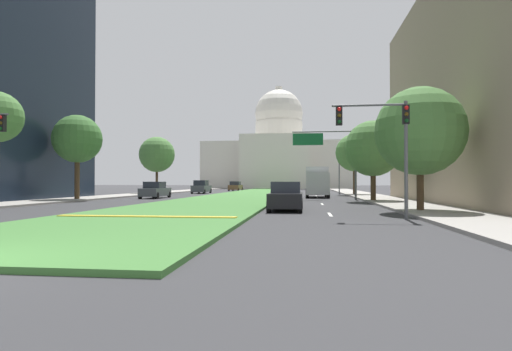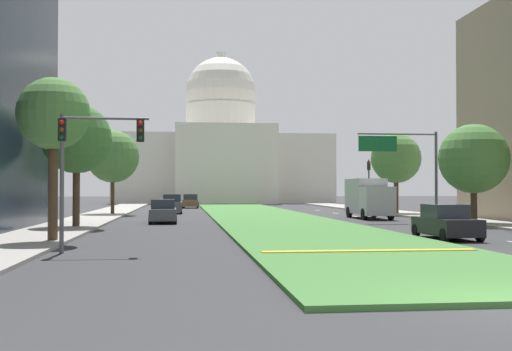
% 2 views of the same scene
% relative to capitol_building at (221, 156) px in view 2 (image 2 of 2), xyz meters
% --- Properties ---
extents(ground_plane, '(260.00, 260.00, 0.00)m').
position_rel_capitol_building_xyz_m(ground_plane, '(0.00, -48.56, -8.15)').
color(ground_plane, '#333335').
extents(grass_median, '(8.82, 88.89, 0.14)m').
position_rel_capitol_building_xyz_m(grass_median, '(0.00, -53.50, -8.08)').
color(grass_median, '#427A38').
rests_on(grass_median, ground_plane).
extents(median_curb_nose, '(7.93, 0.50, 0.04)m').
position_rel_capitol_building_xyz_m(median_curb_nose, '(0.00, -87.76, -7.99)').
color(median_curb_nose, gold).
rests_on(median_curb_nose, grass_median).
extents(lane_dashes_right, '(0.16, 66.73, 0.01)m').
position_rel_capitol_building_xyz_m(lane_dashes_right, '(8.06, -55.45, -8.14)').
color(lane_dashes_right, silver).
rests_on(lane_dashes_right, ground_plane).
extents(sidewalk_left, '(4.00, 88.89, 0.15)m').
position_rel_capitol_building_xyz_m(sidewalk_left, '(-13.71, -58.43, -8.07)').
color(sidewalk_left, '#9E9991').
rests_on(sidewalk_left, ground_plane).
extents(sidewalk_right, '(4.00, 88.89, 0.15)m').
position_rel_capitol_building_xyz_m(sidewalk_right, '(13.71, -58.43, -8.07)').
color(sidewalk_right, '#9E9991').
rests_on(sidewalk_right, ground_plane).
extents(capitol_building, '(35.46, 28.70, 26.35)m').
position_rel_capitol_building_xyz_m(capitol_building, '(0.00, 0.00, 0.00)').
color(capitol_building, silver).
rests_on(capitol_building, ground_plane).
extents(traffic_light_near_left, '(3.34, 0.35, 5.20)m').
position_rel_capitol_building_xyz_m(traffic_light_near_left, '(-10.37, -85.84, -4.35)').
color(traffic_light_near_left, '#515456').
rests_on(traffic_light_near_left, ground_plane).
extents(traffic_light_far_right, '(0.28, 0.35, 5.20)m').
position_rel_capitol_building_xyz_m(traffic_light_far_right, '(11.21, -50.62, -4.83)').
color(traffic_light_far_right, '#515456').
rests_on(traffic_light_far_right, ground_plane).
extents(overhead_guide_sign, '(5.90, 0.20, 6.50)m').
position_rel_capitol_building_xyz_m(overhead_guide_sign, '(9.19, -66.45, -3.48)').
color(overhead_guide_sign, '#515456').
rests_on(overhead_guide_sign, ground_plane).
extents(street_tree_left_near, '(3.20, 3.20, 7.33)m').
position_rel_capitol_building_xyz_m(street_tree_left_near, '(-12.42, -81.30, -2.50)').
color(street_tree_left_near, '#4C3823').
rests_on(street_tree_left_near, ground_plane).
extents(street_tree_left_mid, '(4.21, 4.21, 7.52)m').
position_rel_capitol_building_xyz_m(street_tree_left_mid, '(-13.09, -71.01, -2.76)').
color(street_tree_left_mid, '#4C3823').
rests_on(street_tree_left_mid, ground_plane).
extents(street_tree_right_mid, '(4.59, 4.59, 6.67)m').
position_rel_capitol_building_xyz_m(street_tree_right_mid, '(12.34, -70.39, -3.78)').
color(street_tree_right_mid, '#4C3823').
rests_on(street_tree_right_mid, ground_plane).
extents(street_tree_left_far, '(4.75, 4.75, 7.68)m').
position_rel_capitol_building_xyz_m(street_tree_left_far, '(-12.98, -51.97, -2.86)').
color(street_tree_left_far, '#4C3823').
rests_on(street_tree_left_far, ground_plane).
extents(street_tree_right_far, '(4.60, 4.60, 7.49)m').
position_rel_capitol_building_xyz_m(street_tree_right_far, '(12.79, -53.92, -2.98)').
color(street_tree_right_far, '#4C3823').
rests_on(street_tree_right_far, ground_plane).
extents(sedan_lead_stopped, '(1.91, 4.32, 1.65)m').
position_rel_capitol_building_xyz_m(sedan_lead_stopped, '(5.72, -81.20, -7.37)').
color(sedan_lead_stopped, black).
rests_on(sedan_lead_stopped, ground_plane).
extents(sedan_midblock, '(1.97, 4.64, 1.65)m').
position_rel_capitol_building_xyz_m(sedan_midblock, '(-8.08, -65.43, -7.37)').
color(sedan_midblock, '#4C5156').
rests_on(sedan_midblock, ground_plane).
extents(sedan_distant, '(1.98, 4.68, 1.84)m').
position_rel_capitol_building_xyz_m(sedan_distant, '(-7.72, -48.60, -7.29)').
color(sedan_distant, '#4C5156').
rests_on(sedan_distant, ground_plane).
extents(sedan_far_horizon, '(2.09, 4.37, 1.70)m').
position_rel_capitol_building_xyz_m(sedan_far_horizon, '(-5.70, -32.10, -7.35)').
color(sedan_far_horizon, brown).
rests_on(sedan_far_horizon, ground_plane).
extents(box_truck_delivery, '(2.40, 6.40, 3.20)m').
position_rel_capitol_building_xyz_m(box_truck_delivery, '(8.05, -60.91, -6.47)').
color(box_truck_delivery, '#BCBCC1').
rests_on(box_truck_delivery, ground_plane).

